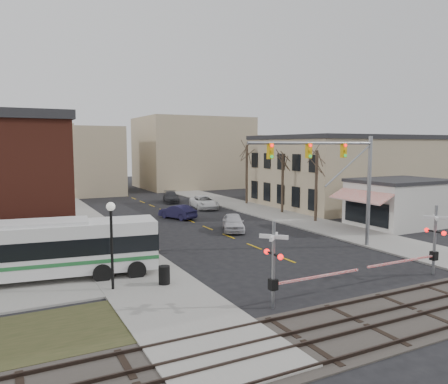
# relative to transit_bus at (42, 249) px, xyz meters

# --- Properties ---
(ground) EXTENTS (160.00, 160.00, 0.00)m
(ground) POSITION_rel_transit_bus_xyz_m (14.44, -4.28, -1.78)
(ground) COLOR black
(ground) RESTS_ON ground
(sidewalk_west) EXTENTS (5.00, 60.00, 0.12)m
(sidewalk_west) POSITION_rel_transit_bus_xyz_m (4.94, 15.72, -1.72)
(sidewalk_west) COLOR gray
(sidewalk_west) RESTS_ON ground
(sidewalk_east) EXTENTS (5.00, 60.00, 0.12)m
(sidewalk_east) POSITION_rel_transit_bus_xyz_m (23.94, 15.72, -1.72)
(sidewalk_east) COLOR gray
(sidewalk_east) RESTS_ON ground
(ballast_strip) EXTENTS (160.00, 5.00, 0.06)m
(ballast_strip) POSITION_rel_transit_bus_xyz_m (14.44, -12.28, -1.75)
(ballast_strip) COLOR #332D28
(ballast_strip) RESTS_ON ground
(rail_tracks) EXTENTS (160.00, 3.91, 0.14)m
(rail_tracks) POSITION_rel_transit_bus_xyz_m (14.44, -12.28, -1.66)
(rail_tracks) COLOR #2D231E
(rail_tracks) RESTS_ON ground
(tan_building) EXTENTS (20.30, 15.30, 8.50)m
(tan_building) POSITION_rel_transit_bus_xyz_m (36.44, 15.72, 2.48)
(tan_building) COLOR tan
(tan_building) RESTS_ON ground
(awning_shop) EXTENTS (9.74, 6.20, 4.30)m
(awning_shop) POSITION_rel_transit_bus_xyz_m (30.41, 2.72, 0.38)
(awning_shop) COLOR beige
(awning_shop) RESTS_ON ground
(tree_east_a) EXTENTS (0.28, 0.28, 6.75)m
(tree_east_a) POSITION_rel_transit_bus_xyz_m (24.94, 7.72, 1.71)
(tree_east_a) COLOR #382B21
(tree_east_a) RESTS_ON sidewalk_east
(tree_east_b) EXTENTS (0.28, 0.28, 6.30)m
(tree_east_b) POSITION_rel_transit_bus_xyz_m (25.24, 13.72, 1.49)
(tree_east_b) COLOR #382B21
(tree_east_b) RESTS_ON sidewalk_east
(tree_east_c) EXTENTS (0.28, 0.28, 7.20)m
(tree_east_c) POSITION_rel_transit_bus_xyz_m (25.44, 21.72, 1.94)
(tree_east_c) COLOR #382B21
(tree_east_c) RESTS_ON sidewalk_east
(transit_bus) EXTENTS (12.50, 4.34, 3.15)m
(transit_bus) POSITION_rel_transit_bus_xyz_m (0.00, 0.00, 0.00)
(transit_bus) COLOR silver
(transit_bus) RESTS_ON ground
(traffic_signal_mast) EXTENTS (10.28, 0.30, 8.00)m
(traffic_signal_mast) POSITION_rel_transit_bus_xyz_m (18.99, -2.01, 3.97)
(traffic_signal_mast) COLOR gray
(traffic_signal_mast) RESTS_ON ground
(rr_crossing_west) EXTENTS (5.60, 1.36, 4.00)m
(rr_crossing_west) POSITION_rel_transit_bus_xyz_m (9.39, -8.99, 0.19)
(rr_crossing_west) COLOR gray
(rr_crossing_west) RESTS_ON ground
(rr_crossing_east) EXTENTS (5.60, 1.36, 4.00)m
(rr_crossing_east) POSITION_rel_transit_bus_xyz_m (19.53, -8.89, 0.19)
(rr_crossing_east) COLOR gray
(rr_crossing_east) RESTS_ON ground
(street_lamp) EXTENTS (0.44, 0.44, 4.44)m
(street_lamp) POSITION_rel_transit_bus_xyz_m (3.02, -3.38, 1.50)
(street_lamp) COLOR black
(street_lamp) RESTS_ON sidewalk_west
(trash_bin) EXTENTS (0.60, 0.60, 0.96)m
(trash_bin) POSITION_rel_transit_bus_xyz_m (5.61, -3.80, -1.18)
(trash_bin) COLOR black
(trash_bin) RESTS_ON sidewalk_west
(car_a) EXTENTS (3.39, 4.70, 1.49)m
(car_a) POSITION_rel_transit_bus_xyz_m (15.83, 7.50, -1.04)
(car_a) COLOR silver
(car_a) RESTS_ON ground
(car_b) EXTENTS (2.96, 4.47, 1.39)m
(car_b) POSITION_rel_transit_bus_xyz_m (13.83, 15.54, -1.09)
(car_b) COLOR #181536
(car_b) RESTS_ON ground
(car_c) EXTENTS (3.16, 5.60, 1.48)m
(car_c) POSITION_rel_transit_bus_xyz_m (19.16, 20.74, -1.05)
(car_c) COLOR white
(car_c) RESTS_ON ground
(car_d) EXTENTS (3.11, 4.98, 1.35)m
(car_d) POSITION_rel_transit_bus_xyz_m (17.67, 27.76, -1.11)
(car_d) COLOR #3A3A3E
(car_d) RESTS_ON ground
(pedestrian_near) EXTENTS (0.58, 0.73, 1.77)m
(pedestrian_near) POSITION_rel_transit_bus_xyz_m (6.29, -0.53, -0.78)
(pedestrian_near) COLOR #655750
(pedestrian_near) RESTS_ON sidewalk_west
(pedestrian_far) EXTENTS (0.98, 1.09, 1.85)m
(pedestrian_far) POSITION_rel_transit_bus_xyz_m (2.94, 2.36, -0.74)
(pedestrian_far) COLOR #374161
(pedestrian_far) RESTS_ON sidewalk_west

